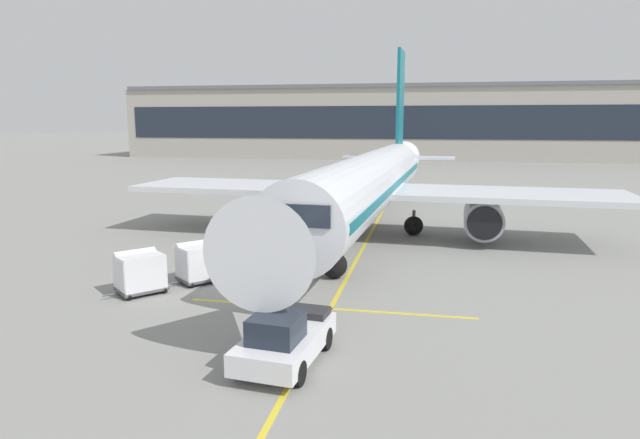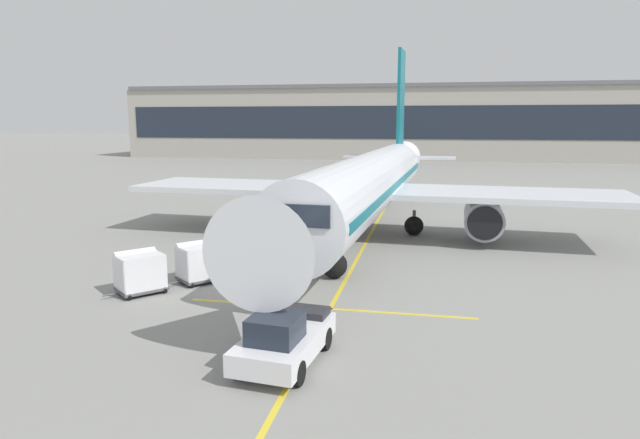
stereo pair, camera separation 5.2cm
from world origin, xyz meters
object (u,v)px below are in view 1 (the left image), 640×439
Objects in this scene: pushback_tug at (285,339)px; safety_cone_engine_keepout at (297,231)px; safety_cone_wingtip at (275,227)px; baggage_cart_second at (140,271)px; parked_airplane at (370,183)px; belt_loader at (267,253)px; ground_crew_by_carts at (255,249)px; baggage_cart_lead at (200,261)px; ground_crew_by_loader at (225,247)px.

safety_cone_engine_keepout is (-4.28, 19.23, -0.45)m from pushback_tug.
pushback_tug reaches higher than safety_cone_wingtip.
baggage_cart_second is 4.00× the size of safety_cone_wingtip.
parked_airplane is 8.84× the size of belt_loader.
baggage_cart_second is 0.56× the size of pushback_tug.
safety_cone_engine_keepout is 2.36m from safety_cone_wingtip.
ground_crew_by_carts is (3.73, 5.13, -0.00)m from baggage_cart_second.
safety_cone_engine_keepout is (2.07, 11.25, -0.63)m from baggage_cart_lead.
belt_loader is 2.77× the size of ground_crew_by_carts.
parked_airplane is at bearing 53.41° from ground_crew_by_loader.
safety_cone_engine_keepout is 1.18× the size of safety_cone_wingtip.
parked_airplane is 20.55m from pushback_tug.
safety_cone_engine_keepout is (2.03, 8.03, -0.63)m from ground_crew_by_loader.
parked_airplane is 10.76m from belt_loader.
safety_cone_wingtip is (-6.65, 0.28, -3.24)m from parked_airplane.
ground_crew_by_carts is 2.69× the size of safety_cone_wingtip.
parked_airplane is 11.00m from ground_crew_by_carts.
belt_loader is at bearing 49.61° from baggage_cart_lead.
parked_airplane reaches higher than safety_cone_wingtip.
parked_airplane is at bearing -2.38° from safety_cone_wingtip.
belt_loader reaches higher than ground_crew_by_carts.
pushback_tug is at bearing -91.36° from parked_airplane.
belt_loader is at bearing 49.33° from baggage_cart_second.
pushback_tug is at bearing -73.35° from safety_cone_wingtip.
pushback_tug is (3.87, -10.89, -0.03)m from belt_loader.
pushback_tug is 2.64× the size of ground_crew_by_loader.
baggage_cart_lead is 1.49× the size of ground_crew_by_carts.
baggage_cart_lead reaches higher than ground_crew_by_loader.
ground_crew_by_loader is (-2.45, 0.31, 0.15)m from belt_loader.
ground_crew_by_loader and ground_crew_by_carts have the same top height.
belt_loader is at bearing -7.22° from ground_crew_by_loader.
safety_cone_engine_keepout is at bearing -166.66° from parked_airplane.
baggage_cart_lead is at bearing -121.73° from ground_crew_by_carts.
safety_cone_wingtip is (-1.89, 1.41, -0.06)m from safety_cone_engine_keepout.
pushback_tug is (8.26, -5.78, -0.17)m from baggage_cart_second.
belt_loader is 1.86× the size of baggage_cart_second.
pushback_tug is (6.35, -7.98, -0.17)m from baggage_cart_lead.
belt_loader reaches higher than ground_crew_by_loader.
safety_cone_engine_keepout is (-4.76, -1.13, -3.18)m from parked_airplane.
pushback_tug is 21.55m from safety_cone_wingtip.
safety_cone_wingtip is (-2.30, 9.74, -0.54)m from belt_loader.
belt_loader reaches higher than safety_cone_engine_keepout.
ground_crew_by_carts is at bearing -91.73° from safety_cone_engine_keepout.
baggage_cart_second is 1.49× the size of ground_crew_by_carts.
ground_crew_by_carts is 2.29× the size of safety_cone_engine_keepout.
parked_airplane reaches higher than baggage_cart_lead.
ground_crew_by_loader is at bearing -104.21° from safety_cone_engine_keepout.
ground_crew_by_loader is at bearing -90.87° from safety_cone_wingtip.
ground_crew_by_loader is at bearing 172.78° from belt_loader.
ground_crew_by_carts is (1.78, -0.29, 0.00)m from ground_crew_by_loader.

